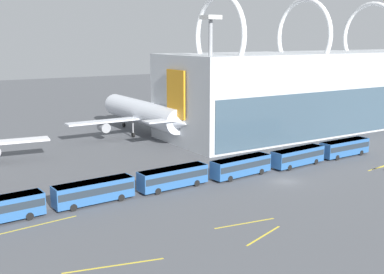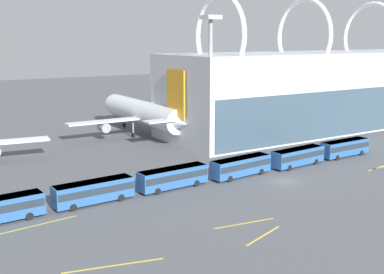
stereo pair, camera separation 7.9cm
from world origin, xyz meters
TOP-DOWN VIEW (x-y plane):
  - ground_plane at (0.00, 0.00)m, footprint 440.00×440.00m
  - terminal_building at (57.98, 30.67)m, footprint 119.04×23.92m
  - airliner_at_gate_far at (-1.89, 45.14)m, footprint 37.55×39.05m
  - airliner_parked_remote at (44.06, 45.49)m, footprint 34.54×34.26m
  - shuttle_bus_1 at (-29.35, 6.13)m, footprint 11.32×3.22m
  - shuttle_bus_2 at (-16.77, 6.27)m, footprint 11.32×3.23m
  - shuttle_bus_3 at (-4.18, 5.87)m, footprint 11.39×3.59m
  - shuttle_bus_4 at (8.41, 5.72)m, footprint 11.37×3.51m
  - shuttle_bus_5 at (20.99, 6.07)m, footprint 11.25×2.89m
  - floodlight_mast at (1.32, 22.96)m, footprint 3.12×3.12m
  - lane_stripe_0 at (19.41, -2.69)m, footprint 6.32×1.14m
  - lane_stripe_1 at (-34.41, -12.44)m, footprint 9.97×2.67m
  - lane_stripe_3 at (-16.39, -10.59)m, footprint 8.25×1.48m
  - lane_stripe_4 at (-38.14, 2.39)m, footprint 10.24×1.29m
  - lane_stripe_5 at (-16.89, -14.68)m, footprint 6.88×2.53m

SIDE VIEW (x-z plane):
  - ground_plane at x=0.00m, z-range 0.00..0.00m
  - lane_stripe_0 at x=19.41m, z-range 0.00..0.01m
  - lane_stripe_1 at x=-34.41m, z-range 0.00..0.01m
  - lane_stripe_3 at x=-16.39m, z-range 0.00..0.01m
  - lane_stripe_4 at x=-38.14m, z-range 0.00..0.01m
  - lane_stripe_5 at x=-16.89m, z-range 0.00..0.01m
  - shuttle_bus_1 at x=-29.35m, z-range 0.28..3.45m
  - shuttle_bus_2 at x=-16.77m, z-range 0.28..3.45m
  - shuttle_bus_3 at x=-4.18m, z-range 0.28..3.45m
  - shuttle_bus_4 at x=8.41m, z-range 0.28..3.45m
  - shuttle_bus_5 at x=20.99m, z-range 0.28..3.45m
  - airliner_parked_remote at x=44.06m, z-range -1.87..11.35m
  - airliner_at_gate_far at x=-1.89m, z-range -2.68..13.30m
  - terminal_building at x=57.98m, z-range -5.98..25.68m
  - floodlight_mast at x=1.32m, z-range 3.99..30.48m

